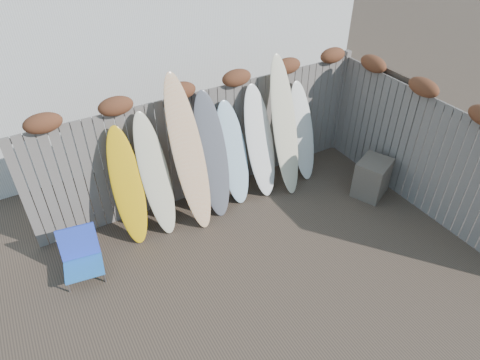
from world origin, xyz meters
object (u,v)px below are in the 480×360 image
lattice_panel (390,129)px  surfboard_0 (128,187)px  beach_chair (81,255)px  wooden_crate (372,178)px

lattice_panel → surfboard_0: bearing=169.8°
beach_chair → wooden_crate: 5.05m
beach_chair → surfboard_0: size_ratio=0.37×
wooden_crate → beach_chair: bearing=171.8°
lattice_panel → surfboard_0: size_ratio=1.06×
beach_chair → lattice_panel: 5.64m
beach_chair → lattice_panel: (5.58, -0.41, 0.70)m
lattice_panel → surfboard_0: lattice_panel is taller
wooden_crate → surfboard_0: bearing=164.2°
beach_chair → surfboard_0: 1.19m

